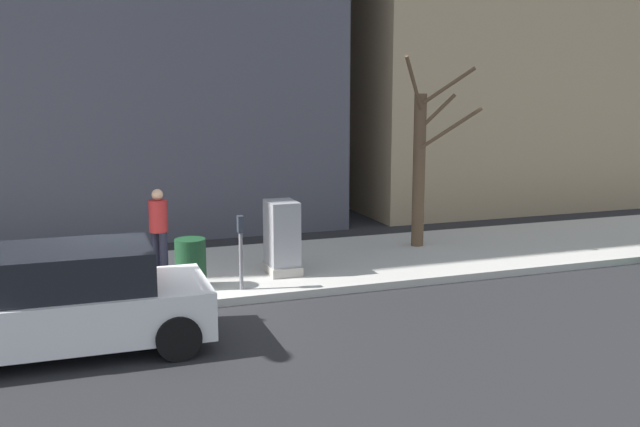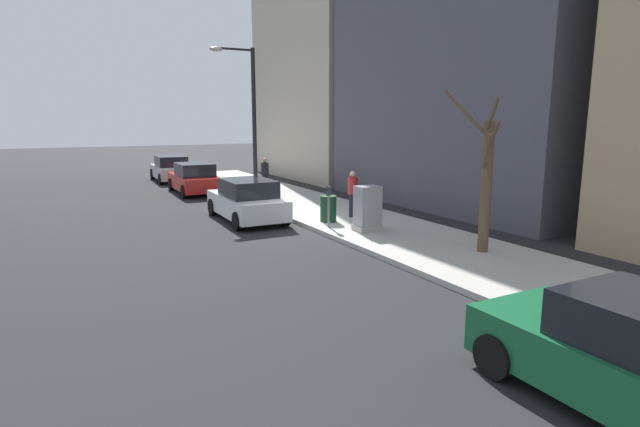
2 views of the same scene
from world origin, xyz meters
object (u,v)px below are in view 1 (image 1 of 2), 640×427
Objects in this scene: bare_tree at (421,163)px; pedestrian_near_meter at (159,226)px; parked_car_white at (63,302)px; utility_box at (282,238)px; parking_meter at (241,245)px; trash_bin at (191,263)px.

pedestrian_near_meter is (-0.42, 5.89, -0.97)m from bare_tree.
utility_box is at bearing -56.56° from parked_car_white.
pedestrian_near_meter reaches higher than parking_meter.
utility_box is 0.34× the size of bare_tree.
parking_meter is at bearing -118.53° from trash_bin.
pedestrian_near_meter is at bearing 94.08° from bare_tree.
trash_bin is (0.45, 0.83, -0.38)m from parking_meter.
bare_tree is at bearing -65.74° from parking_meter.
parking_meter is 0.81× the size of pedestrian_near_meter.
parking_meter is 1.02m from trash_bin.
utility_box is 2.41m from pedestrian_near_meter.
bare_tree reaches higher than trash_bin.
parking_meter is at bearing 129.86° from utility_box.
bare_tree is 5.91m from trash_bin.
parked_car_white is 8.67m from bare_tree.
trash_bin is (-0.40, 1.85, -0.25)m from utility_box.
utility_box is 4.04m from bare_tree.
parked_car_white is 2.95× the size of utility_box.
parking_meter is 0.32× the size of bare_tree.
bare_tree is at bearing -71.06° from utility_box.
pedestrian_near_meter is (1.23, 0.40, 0.49)m from trash_bin.
utility_box is 1.90m from trash_bin.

